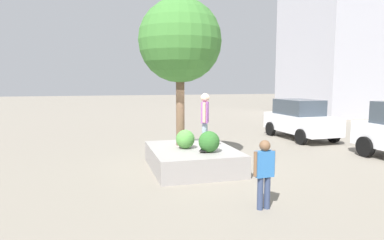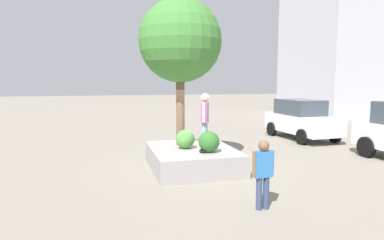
% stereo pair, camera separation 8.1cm
% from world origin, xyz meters
% --- Properties ---
extents(ground_plane, '(120.00, 120.00, 0.00)m').
position_xyz_m(ground_plane, '(0.00, 0.00, 0.00)').
color(ground_plane, gray).
extents(planter_ledge, '(3.25, 2.59, 0.66)m').
position_xyz_m(planter_ledge, '(0.33, -0.36, 0.33)').
color(planter_ledge, gray).
rests_on(planter_ledge, ground).
extents(plaza_tree, '(2.70, 2.70, 4.77)m').
position_xyz_m(plaza_tree, '(-0.26, -0.60, 4.06)').
color(plaza_tree, brown).
rests_on(plaza_tree, planter_ledge).
extents(boxwood_shrub, '(0.60, 0.60, 0.60)m').
position_xyz_m(boxwood_shrub, '(0.35, -0.58, 0.96)').
color(boxwood_shrub, '#4C8C3D').
rests_on(boxwood_shrub, planter_ledge).
extents(hedge_clump, '(0.64, 0.64, 0.64)m').
position_xyz_m(hedge_clump, '(1.07, -0.03, 0.98)').
color(hedge_clump, '#2D6628').
rests_on(hedge_clump, planter_ledge).
extents(skateboard, '(0.81, 0.56, 0.07)m').
position_xyz_m(skateboard, '(0.86, -0.10, 0.72)').
color(skateboard, black).
rests_on(skateboard, planter_ledge).
extents(skateboarder, '(0.53, 0.36, 1.68)m').
position_xyz_m(skateboarder, '(0.86, -0.10, 1.70)').
color(skateboarder, '#8C9EB7').
rests_on(skateboarder, skateboard).
extents(sedan_parked, '(4.14, 2.01, 1.91)m').
position_xyz_m(sedan_parked, '(-3.68, 6.19, 0.97)').
color(sedan_parked, white).
rests_on(sedan_parked, ground).
extents(bystander_watching, '(0.24, 0.52, 1.52)m').
position_xyz_m(bystander_watching, '(4.06, 0.23, 0.88)').
color(bystander_watching, navy).
rests_on(bystander_watching, ground).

